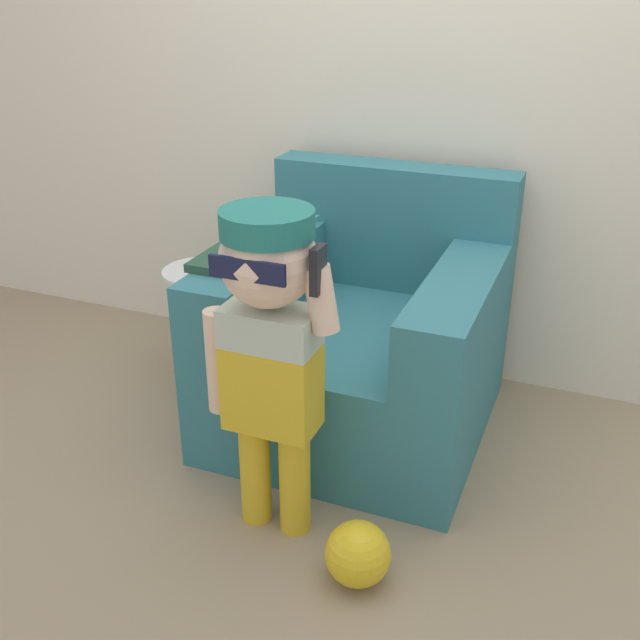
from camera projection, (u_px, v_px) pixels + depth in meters
ground_plane at (367, 455)px, 2.75m from camera, size 10.00×10.00×0.00m
wall_back at (442, 62)px, 2.85m from camera, size 10.00×0.05×2.60m
armchair at (361, 341)px, 2.85m from camera, size 0.99×1.00×0.93m
person_child at (269, 328)px, 2.13m from camera, size 0.43×0.32×1.05m
side_table at (205, 315)px, 3.14m from camera, size 0.32×0.32×0.51m
toy_ball at (358, 554)px, 2.15m from camera, size 0.19×0.19×0.19m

